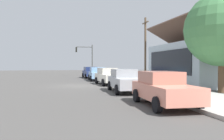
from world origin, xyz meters
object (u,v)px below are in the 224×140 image
Objects in this scene: shade_tree at (222,30)px; car_skyblue at (98,74)px; car_ivory at (108,76)px; car_coral at (163,88)px; car_silver at (125,80)px; utility_pole_wooden at (145,48)px; car_navy at (90,72)px; fire_hydrant_red at (157,87)px; traffic_light_main at (86,55)px.

car_skyblue is at bearing -156.42° from shade_tree.
shade_tree reaches higher than car_ivory.
car_skyblue is 1.01× the size of car_coral.
shade_tree is at bearing 75.26° from car_silver.
utility_pole_wooden reaches higher than car_coral.
fire_hydrant_red is at bearing 3.48° from car_navy.
traffic_light_main reaches higher than car_skyblue.
fire_hydrant_red is at bearing 3.87° from traffic_light_main.
utility_pole_wooden is (7.32, 5.56, 3.11)m from car_navy.
traffic_light_main is 7.32× the size of fire_hydrant_red.
car_ivory is at bearing -0.42° from car_navy.
traffic_light_main is at bearing -176.10° from car_skyblue.
car_ivory is 0.62× the size of utility_pole_wooden.
fire_hydrant_red is at bearing 41.96° from car_silver.
car_coral is 0.88× the size of traffic_light_main.
utility_pole_wooden is 13.44m from fire_hydrant_red.
fire_hydrant_red is (24.53, 1.66, -2.99)m from traffic_light_main.
car_silver is 6.63× the size of fire_hydrant_red.
car_ivory is 8.27m from fire_hydrant_red.
utility_pole_wooden is (1.63, 5.46, 3.11)m from car_skyblue.
car_navy is 0.71× the size of shade_tree.
utility_pole_wooden reaches higher than car_silver.
shade_tree is at bearing 89.41° from fire_hydrant_red.
car_silver is at bearing -107.90° from shade_tree.
utility_pole_wooden is at bearing 24.95° from traffic_light_main.
car_navy and car_coral have the same top height.
car_skyblue is 0.98× the size of car_silver.
car_coral is 0.61× the size of utility_pole_wooden.
utility_pole_wooden is (-16.13, 5.40, 3.11)m from car_coral.
car_silver reaches higher than fire_hydrant_red.
car_silver is 0.91× the size of traffic_light_main.
car_navy is 20.98m from shade_tree.
car_silver is 1.03× the size of car_coral.
traffic_light_main is at bearing -176.13° from fire_hydrant_red.
car_skyblue and car_coral have the same top height.
traffic_light_main is at bearing -155.05° from utility_pole_wooden.
fire_hydrant_red is (-0.05, -4.67, -3.79)m from shade_tree.
car_navy is 5.53m from traffic_light_main.
car_coral is 28.42m from traffic_light_main.
shade_tree is 9.59× the size of fire_hydrant_red.
car_ivory is 6.17m from car_silver.
car_navy is 1.06× the size of car_skyblue.
car_coral reaches higher than fire_hydrant_red.
car_navy is 1.03× the size of car_silver.
traffic_light_main is at bearing 177.77° from car_ivory.
traffic_light_main reaches higher than car_coral.
car_coral is at bearing 3.04° from car_skyblue.
car_skyblue is 15.72m from shade_tree.
car_ivory is (5.86, 0.03, -0.00)m from car_skyblue.
car_ivory is 0.68× the size of shade_tree.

